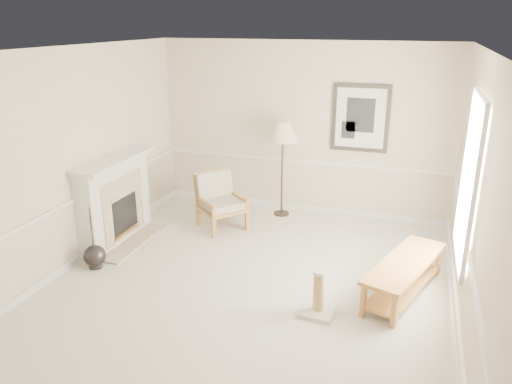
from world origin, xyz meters
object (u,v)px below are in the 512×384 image
floor_vase (95,257)px  floor_lamp (283,134)px  armchair (219,198)px  scratching_post (318,300)px  bench (404,272)px

floor_vase → floor_lamp: bearing=54.8°
armchair → scratching_post: armchair is taller
armchair → bench: bearing=-72.9°
floor_lamp → bench: 3.20m
armchair → bench: (2.96, -1.33, -0.17)m
scratching_post → floor_vase: bearing=177.0°
floor_lamp → armchair: bearing=-136.6°
armchair → bench: armchair is taller
armchair → floor_lamp: (0.84, 0.79, 0.95)m
floor_lamp → scratching_post: size_ratio=3.00×
floor_lamp → scratching_post: 3.34m
bench → floor_vase: bearing=-172.0°
floor_vase → floor_lamp: size_ratio=0.54×
armchair → floor_lamp: bearing=-5.4°
floor_lamp → bench: floor_lamp is taller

